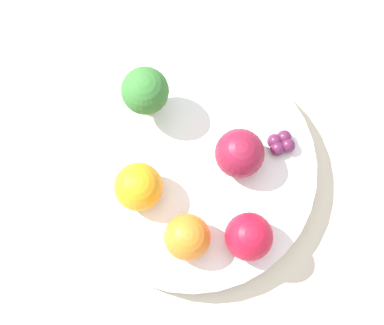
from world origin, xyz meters
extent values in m
plane|color=gray|center=(0.00, 0.00, 0.00)|extent=(6.00, 6.00, 0.00)
cube|color=beige|center=(0.00, 0.00, 0.01)|extent=(1.20, 1.20, 0.02)
cylinder|color=white|center=(0.00, 0.00, 0.04)|extent=(0.26, 0.26, 0.03)
cylinder|color=#99C17A|center=(0.03, 0.08, 0.06)|extent=(0.02, 0.02, 0.03)
sphere|color=#387A33|center=(0.03, 0.08, 0.09)|extent=(0.05, 0.05, 0.05)
sphere|color=#B7142D|center=(-0.04, -0.09, 0.07)|extent=(0.05, 0.05, 0.05)
sphere|color=maroon|center=(0.03, -0.04, 0.08)|extent=(0.05, 0.05, 0.05)
sphere|color=orange|center=(-0.05, 0.03, 0.07)|extent=(0.05, 0.05, 0.05)
sphere|color=orange|center=(-0.07, -0.04, 0.07)|extent=(0.05, 0.05, 0.05)
sphere|color=#5B1E42|center=(0.08, -0.07, 0.06)|extent=(0.02, 0.02, 0.02)
sphere|color=#5B1E42|center=(0.07, -0.06, 0.06)|extent=(0.02, 0.02, 0.02)
sphere|color=#5B1E42|center=(0.06, -0.07, 0.06)|extent=(0.02, 0.02, 0.02)
sphere|color=#5B1E42|center=(0.07, -0.07, 0.06)|extent=(0.02, 0.02, 0.02)
camera|label=1|loc=(-0.12, -0.08, 0.59)|focal=50.00mm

